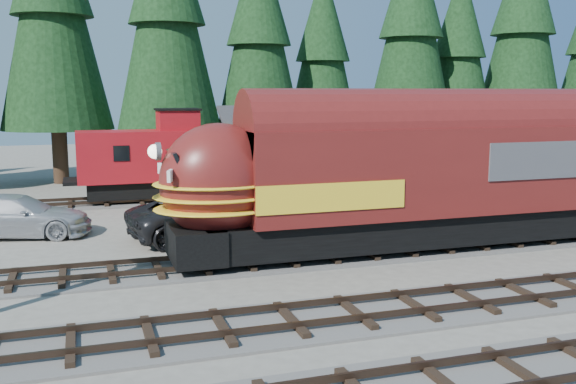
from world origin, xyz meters
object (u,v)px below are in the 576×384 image
object	(u,v)px
locomotive	(379,182)
pickup_truck_a	(210,216)
pickup_truck_b	(16,216)
depot	(365,156)
caboose	(163,159)

from	to	relation	value
locomotive	pickup_truck_a	bearing A→B (deg)	140.88
pickup_truck_a	pickup_truck_b	distance (m)	8.06
locomotive	pickup_truck_b	world-z (taller)	locomotive
pickup_truck_a	pickup_truck_b	world-z (taller)	pickup_truck_a
pickup_truck_b	pickup_truck_a	bearing A→B (deg)	-97.10
pickup_truck_b	depot	bearing A→B (deg)	-79.58
locomotive	pickup_truck_a	size ratio (longest dim) A/B	2.55
depot	pickup_truck_b	distance (m)	15.57
depot	locomotive	world-z (taller)	depot
depot	locomotive	distance (m)	6.94
depot	pickup_truck_a	distance (m)	8.37
locomotive	caboose	world-z (taller)	caboose
depot	pickup_truck_a	size ratio (longest dim) A/B	1.93
locomotive	caboose	size ratio (longest dim) A/B	1.90
caboose	pickup_truck_a	distance (m)	9.72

